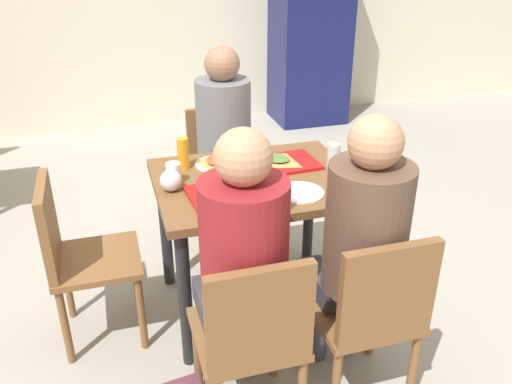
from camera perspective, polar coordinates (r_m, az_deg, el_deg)
The scene contains 23 objects.
ground_plane at distance 2.94m, azimuth 0.00°, elevation -12.00°, with size 10.00×10.00×0.02m, color #9E998E.
main_table at distance 2.59m, azimuth 0.00°, elevation -0.81°, with size 0.96×0.77×0.75m.
chair_near_left at distance 2.00m, azimuth -0.36°, elevation -15.14°, with size 0.40×0.40×0.84m.
chair_near_right at distance 2.15m, azimuth 12.34°, elevation -12.38°, with size 0.40×0.40×0.84m.
chair_far_side at distance 3.32m, azimuth -3.77°, elevation 2.84°, with size 0.40×0.40×0.84m.
chair_left_end at distance 2.58m, azimuth -18.84°, elevation -6.06°, with size 0.40×0.40×0.84m.
person_in_red at distance 1.96m, azimuth -1.53°, elevation -7.10°, with size 0.32×0.42×1.25m.
person_in_brown_jacket at distance 2.11m, azimuth 11.22°, elevation -4.92°, with size 0.32×0.42×1.25m.
person_far_side at distance 3.10m, azimuth -3.32°, elevation 6.02°, with size 0.32×0.42×1.25m.
tray_red_near at distance 2.38m, azimuth -2.97°, elevation -0.11°, with size 0.36×0.26×0.02m, color #B21414.
tray_red_far at distance 2.68m, azimuth 2.75°, elevation 3.09°, with size 0.36×0.26×0.02m, color #B21414.
paper_plate_center at distance 2.69m, azimuth -4.23°, elevation 3.04°, with size 0.22×0.22×0.01m, color white.
paper_plate_near_edge at distance 2.40m, azimuth 4.75°, elevation -0.04°, with size 0.22×0.22×0.01m, color white.
pizza_slice_a at distance 2.37m, azimuth -3.66°, elevation 0.28°, with size 0.19×0.20×0.02m.
pizza_slice_b at distance 2.69m, azimuth 2.06°, elevation 3.58°, with size 0.27×0.28×0.02m.
pizza_slice_c at distance 2.70m, azimuth -4.11°, elevation 3.39°, with size 0.23×0.26×0.02m.
plastic_cup_a at distance 2.80m, azimuth -2.38°, elevation 5.08°, with size 0.07×0.07×0.10m, color white.
plastic_cup_b at distance 2.24m, azimuth 2.96°, elevation -0.64°, with size 0.07×0.07×0.10m, color white.
plastic_cup_c at distance 2.50m, azimuth -8.88°, elevation 2.01°, with size 0.07×0.07×0.10m, color white.
soda_can at distance 2.66m, azimuth 8.36°, elevation 3.90°, with size 0.07×0.07×0.12m, color #B7BCC6.
condiment_bottle at distance 2.64m, azimuth -7.87°, elevation 4.12°, with size 0.06×0.06×0.16m, color orange.
foil_bundle at distance 2.43m, azimuth -9.17°, elevation 1.22°, with size 0.10×0.10×0.10m, color silver.
drink_fridge at distance 5.53m, azimuth 5.85°, elevation 17.29°, with size 0.70×0.60×1.90m, color #14194C.
Camera 1 is at (-0.65, -2.21, 1.82)m, focal length 37.10 mm.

